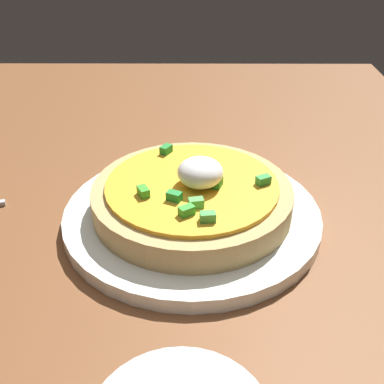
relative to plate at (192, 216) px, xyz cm
name	(u,v)px	position (x,y,z in cm)	size (l,w,h in cm)	color
dining_table	(82,215)	(2.56, 11.35, -1.80)	(95.93, 88.92, 2.21)	brown
plate	(192,216)	(0.00, 0.00, 0.00)	(24.58, 24.58, 1.39)	white
pizza	(192,196)	(-0.02, -0.03, 2.26)	(18.89, 18.89, 5.59)	tan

